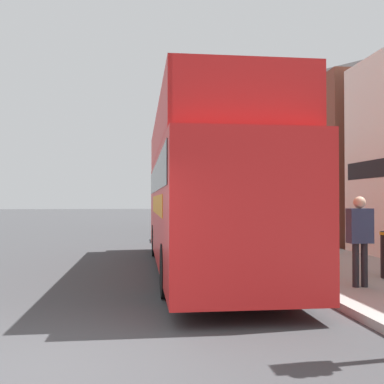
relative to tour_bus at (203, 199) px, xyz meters
name	(u,v)px	position (x,y,z in m)	size (l,w,h in m)	color
ground_plane	(116,233)	(-2.91, 14.35, -1.87)	(144.00, 144.00, 0.00)	#3D3D3F
sidewalk	(237,234)	(3.51, 11.35, -1.80)	(3.80, 108.00, 0.14)	#999993
brick_terrace_rear	(308,152)	(8.41, 13.82, 2.85)	(6.00, 20.15, 9.44)	brown
tour_bus	(203,199)	(0.00, 0.00, 0.00)	(2.60, 10.76, 4.05)	red
parked_car_ahead_of_bus	(185,226)	(0.48, 8.76, -1.18)	(1.88, 4.03, 1.48)	silver
pedestrian_second	(360,232)	(2.62, -3.34, -0.66)	(0.47, 0.26, 1.78)	#232328
lamp_post_nearest	(295,131)	(2.14, -1.03, 1.68)	(0.35, 0.35, 4.98)	black
lamp_post_second	(221,172)	(2.13, 8.60, 1.29)	(0.35, 0.35, 4.34)	black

